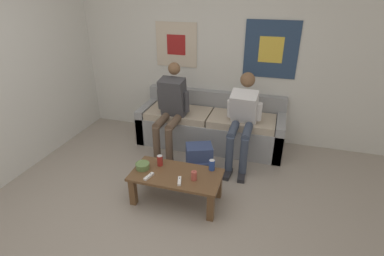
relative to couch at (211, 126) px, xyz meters
The scene contains 13 objects.
ground_plane 1.99m from the couch, 96.82° to the right, with size 18.00×18.00×0.00m, color gray.
wall_back 1.09m from the couch, 122.10° to the left, with size 10.00×0.07×2.55m.
couch is the anchor object (origin of this frame).
coffee_table 1.43m from the couch, 91.91° to the right, with size 0.99×0.50×0.35m.
person_seated_adult 0.74m from the couch, 142.29° to the right, with size 0.47×0.81×1.27m.
person_seated_teen 0.72m from the couch, 34.47° to the right, with size 0.47×0.91×1.18m.
backpack 0.80m from the couch, 87.19° to the right, with size 0.40×0.37×0.37m.
ceramic_bowl 1.51m from the couch, 107.12° to the right, with size 0.16×0.16×0.07m.
pillar_candle 1.49m from the couch, 83.46° to the right, with size 0.06×0.06×0.11m.
drink_can_blue 1.28m from the couch, 76.10° to the right, with size 0.07×0.07×0.12m.
drink_can_red 1.35m from the couch, 102.05° to the right, with size 0.07×0.07×0.12m.
game_controller_near_left 1.56m from the couch, 88.73° to the right, with size 0.07×0.15×0.03m.
game_controller_near_right 1.61m from the couch, 101.03° to the right, with size 0.07×0.15×0.03m.
Camera 1 is at (1.13, -2.03, 2.23)m, focal length 28.00 mm.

